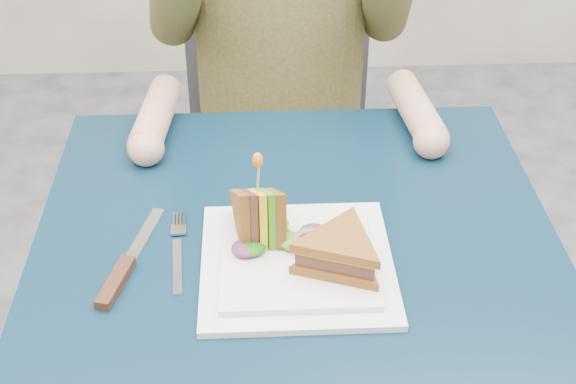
{
  "coord_description": "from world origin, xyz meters",
  "views": [
    {
      "loc": [
        -0.05,
        -0.88,
        1.45
      ],
      "look_at": [
        -0.01,
        -0.0,
        0.82
      ],
      "focal_mm": 50.0,
      "sensor_mm": 36.0,
      "label": 1
    }
  ],
  "objects_px": {
    "table": "(297,284)",
    "chair": "(279,112)",
    "plate": "(297,262)",
    "sandwich_flat": "(340,252)",
    "knife": "(121,273)",
    "sandwich_upright": "(259,216)",
    "fork": "(178,253)"
  },
  "relations": [
    {
      "from": "table",
      "to": "fork",
      "type": "xyz_separation_m",
      "value": [
        -0.17,
        -0.02,
        0.08
      ]
    },
    {
      "from": "table",
      "to": "plate",
      "type": "distance_m",
      "value": 0.1
    },
    {
      "from": "table",
      "to": "sandwich_flat",
      "type": "bearing_deg",
      "value": -56.8
    },
    {
      "from": "sandwich_flat",
      "to": "knife",
      "type": "distance_m",
      "value": 0.29
    },
    {
      "from": "table",
      "to": "fork",
      "type": "height_order",
      "value": "fork"
    },
    {
      "from": "plate",
      "to": "sandwich_flat",
      "type": "height_order",
      "value": "sandwich_flat"
    },
    {
      "from": "knife",
      "to": "sandwich_upright",
      "type": "bearing_deg",
      "value": 16.15
    },
    {
      "from": "table",
      "to": "chair",
      "type": "xyz_separation_m",
      "value": [
        0.0,
        0.71,
        -0.11
      ]
    },
    {
      "from": "table",
      "to": "chair",
      "type": "bearing_deg",
      "value": 90.0
    },
    {
      "from": "plate",
      "to": "fork",
      "type": "height_order",
      "value": "plate"
    },
    {
      "from": "chair",
      "to": "sandwich_flat",
      "type": "distance_m",
      "value": 0.82
    },
    {
      "from": "sandwich_upright",
      "to": "knife",
      "type": "bearing_deg",
      "value": -163.85
    },
    {
      "from": "table",
      "to": "chair",
      "type": "relative_size",
      "value": 0.81
    },
    {
      "from": "fork",
      "to": "knife",
      "type": "bearing_deg",
      "value": -149.17
    },
    {
      "from": "plate",
      "to": "sandwich_upright",
      "type": "relative_size",
      "value": 1.91
    },
    {
      "from": "table",
      "to": "plate",
      "type": "relative_size",
      "value": 2.88
    },
    {
      "from": "knife",
      "to": "sandwich_flat",
      "type": "bearing_deg",
      "value": -3.12
    },
    {
      "from": "fork",
      "to": "chair",
      "type": "bearing_deg",
      "value": 77.02
    },
    {
      "from": "sandwich_flat",
      "to": "knife",
      "type": "xyz_separation_m",
      "value": [
        -0.29,
        0.02,
        -0.04
      ]
    },
    {
      "from": "table",
      "to": "sandwich_upright",
      "type": "xyz_separation_m",
      "value": [
        -0.05,
        -0.01,
        0.13
      ]
    },
    {
      "from": "sandwich_flat",
      "to": "fork",
      "type": "height_order",
      "value": "sandwich_flat"
    },
    {
      "from": "chair",
      "to": "knife",
      "type": "xyz_separation_m",
      "value": [
        -0.24,
        -0.77,
        0.2
      ]
    },
    {
      "from": "sandwich_upright",
      "to": "fork",
      "type": "xyz_separation_m",
      "value": [
        -0.11,
        -0.01,
        -0.05
      ]
    },
    {
      "from": "chair",
      "to": "sandwich_flat",
      "type": "height_order",
      "value": "chair"
    },
    {
      "from": "plate",
      "to": "fork",
      "type": "bearing_deg",
      "value": 168.26
    },
    {
      "from": "chair",
      "to": "sandwich_upright",
      "type": "bearing_deg",
      "value": -94.23
    },
    {
      "from": "plate",
      "to": "knife",
      "type": "xyz_separation_m",
      "value": [
        -0.24,
        -0.01,
        -0.0
      ]
    },
    {
      "from": "sandwich_upright",
      "to": "knife",
      "type": "relative_size",
      "value": 0.62
    },
    {
      "from": "sandwich_upright",
      "to": "knife",
      "type": "distance_m",
      "value": 0.2
    },
    {
      "from": "table",
      "to": "knife",
      "type": "xyz_separation_m",
      "value": [
        -0.24,
        -0.06,
        0.09
      ]
    },
    {
      "from": "chair",
      "to": "knife",
      "type": "bearing_deg",
      "value": -107.31
    },
    {
      "from": "sandwich_flat",
      "to": "plate",
      "type": "bearing_deg",
      "value": 155.56
    }
  ]
}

